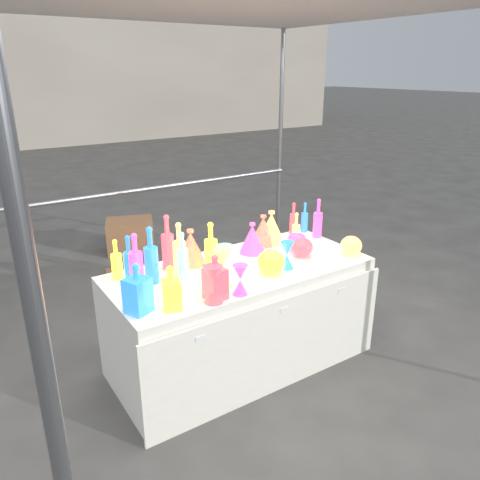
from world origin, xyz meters
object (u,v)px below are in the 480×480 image
bottle_0 (116,259)px  hourglass_0 (213,284)px  globe_0 (271,263)px  cardboard_box_closed (130,236)px  display_table (241,316)px  decanter_0 (171,288)px  lampshade_0 (191,247)px

bottle_0 → hourglass_0: size_ratio=1.18×
globe_0 → cardboard_box_closed: bearing=89.4°
display_table → globe_0: size_ratio=10.03×
bottle_0 → globe_0: bottle_0 is taller
decanter_0 → hourglass_0: 0.25m
display_table → bottle_0: bearing=158.5°
globe_0 → display_table: bearing=121.5°
lampshade_0 → hourglass_0: bearing=-88.6°
hourglass_0 → globe_0: hourglass_0 is taller
decanter_0 → lampshade_0: decanter_0 is taller
display_table → hourglass_0: 0.71m
bottle_0 → hourglass_0: bottle_0 is taller
display_table → decanter_0: decanter_0 is taller
decanter_0 → globe_0: size_ratio=1.43×
display_table → lampshade_0: bearing=134.1°
hourglass_0 → lampshade_0: (0.16, 0.58, 0.01)m
cardboard_box_closed → bottle_0: (-0.90, -2.27, 0.69)m
bottle_0 → globe_0: bearing=-29.1°
cardboard_box_closed → lampshade_0: bearing=-78.8°
cardboard_box_closed → display_table: bearing=-72.5°
bottle_0 → lampshade_0: (0.51, -0.04, -0.01)m
hourglass_0 → lampshade_0: bearing=74.6°
cardboard_box_closed → decanter_0: decanter_0 is taller
display_table → bottle_0: (-0.76, 0.30, 0.51)m
globe_0 → decanter_0: bearing=-174.2°
cardboard_box_closed → lampshade_0: lampshade_0 is taller
bottle_0 → lampshade_0: 0.51m
display_table → decanter_0: (-0.64, -0.26, 0.51)m
bottle_0 → decanter_0: 0.57m
display_table → cardboard_box_closed: display_table is taller
cardboard_box_closed → bottle_0: bottle_0 is taller
globe_0 → lampshade_0: size_ratio=0.73×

